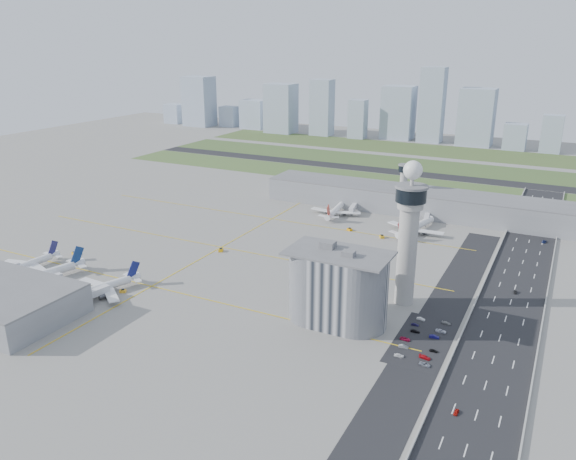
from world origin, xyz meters
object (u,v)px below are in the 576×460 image
at_px(car_lot_6, 425,364).
at_px(car_lot_8, 434,351).
at_px(jet_bridge_near_1, 34,288).
at_px(car_lot_1, 403,346).
at_px(jet_bridge_near_2, 82,301).
at_px(car_hw_4, 525,212).
at_px(tug_5, 382,236).
at_px(airplane_near_c, 98,283).
at_px(jet_bridge_far_1, 427,217).
at_px(car_lot_7, 425,357).
at_px(car_lot_0, 399,355).
at_px(car_hw_2, 544,242).
at_px(tug_2, 123,291).
at_px(car_hw_0, 456,412).
at_px(secondary_tower, 403,183).
at_px(tug_0, 75,253).
at_px(car_hw_1, 515,292).
at_px(tug_4, 350,229).
at_px(car_lot_2, 405,339).
at_px(tug_1, 90,284).
at_px(car_lot_9, 434,337).
at_px(jet_bridge_far_0, 355,207).
at_px(car_lot_3, 415,331).
at_px(car_lot_4, 415,324).
at_px(airplane_near_a, 25,261).
at_px(airplane_far_b, 416,223).
at_px(control_tower, 409,228).
at_px(car_lot_10, 441,331).
at_px(airplane_far_a, 336,206).
at_px(admin_building, 338,287).
at_px(car_lot_5, 421,319).
at_px(airplane_near_b, 40,270).
at_px(car_lot_11, 446,323).
at_px(tug_3, 221,250).

height_order(car_lot_6, car_lot_8, car_lot_6).
height_order(jet_bridge_near_1, car_lot_1, jet_bridge_near_1).
xyz_separation_m(jet_bridge_near_2, car_hw_4, (160.45, 241.39, -2.30)).
bearing_deg(tug_5, airplane_near_c, 25.55).
relative_size(jet_bridge_far_1, car_lot_7, 3.22).
height_order(car_lot_0, car_hw_2, same).
distance_m(tug_2, car_lot_6, 140.99).
bearing_deg(car_hw_0, secondary_tower, 113.42).
bearing_deg(tug_0, car_hw_2, -39.64).
relative_size(car_hw_0, car_hw_1, 0.94).
xyz_separation_m(tug_4, car_lot_7, (78.08, -125.43, -0.26)).
relative_size(car_lot_1, car_lot_2, 0.92).
distance_m(jet_bridge_near_1, car_lot_2, 169.06).
height_order(tug_1, tug_4, tug_1).
relative_size(tug_4, car_lot_2, 0.75).
distance_m(tug_1, car_lot_1, 150.18).
height_order(car_lot_0, car_lot_7, car_lot_7).
distance_m(car_lot_1, car_lot_2, 6.08).
relative_size(car_lot_0, car_lot_9, 0.92).
relative_size(jet_bridge_far_0, car_hw_2, 3.14).
xyz_separation_m(car_lot_3, car_hw_4, (23.50, 197.08, 0.01)).
bearing_deg(tug_2, car_lot_3, -106.52).
height_order(car_lot_4, car_lot_6, car_lot_6).
bearing_deg(airplane_near_a, secondary_tower, 148.03).
xyz_separation_m(airplane_far_b, car_hw_1, (64.31, -65.18, -5.57)).
xyz_separation_m(control_tower, car_lot_10, (21.20, -20.05, -34.44)).
bearing_deg(car_hw_0, car_lot_3, 121.98).
bearing_deg(tug_5, jet_bridge_near_1, 20.73).
bearing_deg(car_lot_7, airplane_far_a, 41.73).
xyz_separation_m(car_lot_8, car_hw_0, (15.03, -33.74, 0.01)).
height_order(car_lot_1, car_lot_9, car_lot_9).
height_order(tug_2, car_lot_1, tug_2).
height_order(control_tower, admin_building, control_tower).
relative_size(control_tower, car_lot_4, 20.34).
distance_m(airplane_far_a, car_lot_5, 152.71).
xyz_separation_m(airplane_near_b, car_lot_0, (174.18, 13.22, -5.75)).
bearing_deg(car_lot_0, jet_bridge_far_0, 16.52).
relative_size(car_lot_1, car_lot_8, 1.18).
distance_m(tug_2, car_lot_10, 143.72).
xyz_separation_m(secondary_tower, car_lot_1, (53.14, -180.63, -18.18)).
height_order(tug_0, tug_4, tug_0).
height_order(jet_bridge_near_1, car_lot_11, jet_bridge_near_1).
relative_size(jet_bridge_far_1, car_hw_4, 4.32).
distance_m(admin_building, car_lot_8, 45.08).
xyz_separation_m(airplane_far_b, tug_3, (-87.86, -81.96, -5.17)).
bearing_deg(car_lot_8, car_lot_10, 1.55).
bearing_deg(airplane_far_a, car_lot_7, -153.56).
distance_m(jet_bridge_far_0, car_lot_7, 189.50).
relative_size(jet_bridge_near_2, car_hw_1, 4.07).
relative_size(admin_building, jet_bridge_far_1, 3.00).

